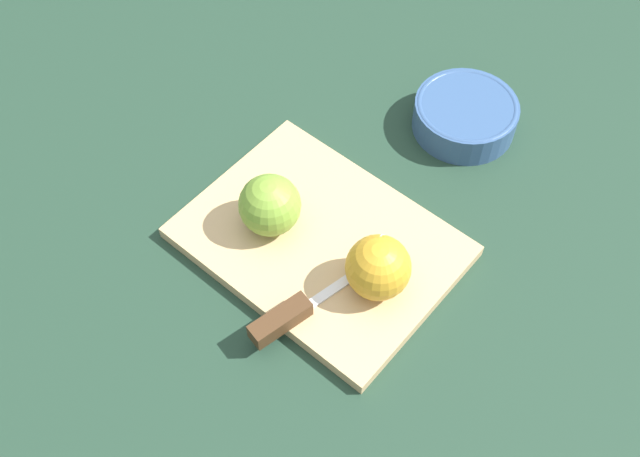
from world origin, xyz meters
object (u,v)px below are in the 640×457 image
bowl (467,116)px  apple_half_right (379,266)px  apple_half_left (270,205)px  knife (284,318)px

bowl → apple_half_right: bearing=-72.2°
apple_half_right → bowl: 0.29m
apple_half_right → bowl: bearing=-94.6°
apple_half_left → bowl: apple_half_left is taller
apple_half_left → knife: bearing=58.4°
knife → apple_half_right: bearing=-11.9°
apple_half_right → knife: bearing=48.4°
knife → bowl: (-0.05, 0.39, -0.00)m
apple_half_left → apple_half_right: (0.15, 0.03, -0.00)m
apple_half_left → bowl: bearing=173.8°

